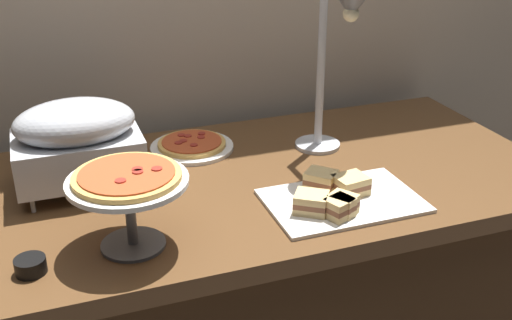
% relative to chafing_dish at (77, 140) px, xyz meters
% --- Properties ---
extents(buffet_table, '(1.90, 0.84, 0.76)m').
position_rel_chafing_dish_xyz_m(buffet_table, '(0.37, -0.09, -0.52)').
color(buffet_table, brown).
rests_on(buffet_table, ground_plane).
extents(chafing_dish, '(0.33, 0.22, 0.25)m').
position_rel_chafing_dish_xyz_m(chafing_dish, '(0.00, 0.00, 0.00)').
color(chafing_dish, '#B7BABF').
rests_on(chafing_dish, buffet_table).
extents(heat_lamp, '(0.15, 0.31, 0.55)m').
position_rel_chafing_dish_xyz_m(heat_lamp, '(0.72, -0.09, 0.28)').
color(heat_lamp, '#B7BABF').
rests_on(heat_lamp, buffet_table).
extents(pizza_plate_front, '(0.26, 0.26, 0.03)m').
position_rel_chafing_dish_xyz_m(pizza_plate_front, '(0.35, 0.15, -0.13)').
color(pizza_plate_front, white).
rests_on(pizza_plate_front, buffet_table).
extents(pizza_plate_center, '(0.27, 0.27, 0.19)m').
position_rel_chafing_dish_xyz_m(pizza_plate_center, '(0.08, -0.34, 0.01)').
color(pizza_plate_center, '#595B60').
rests_on(pizza_plate_center, buffet_table).
extents(sandwich_platter, '(0.40, 0.26, 0.06)m').
position_rel_chafing_dish_xyz_m(sandwich_platter, '(0.61, -0.32, -0.12)').
color(sandwich_platter, white).
rests_on(sandwich_platter, buffet_table).
extents(sauce_cup_near, '(0.07, 0.07, 0.04)m').
position_rel_chafing_dish_xyz_m(sauce_cup_near, '(-0.15, -0.37, -0.12)').
color(sauce_cup_near, black).
rests_on(sauce_cup_near, buffet_table).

